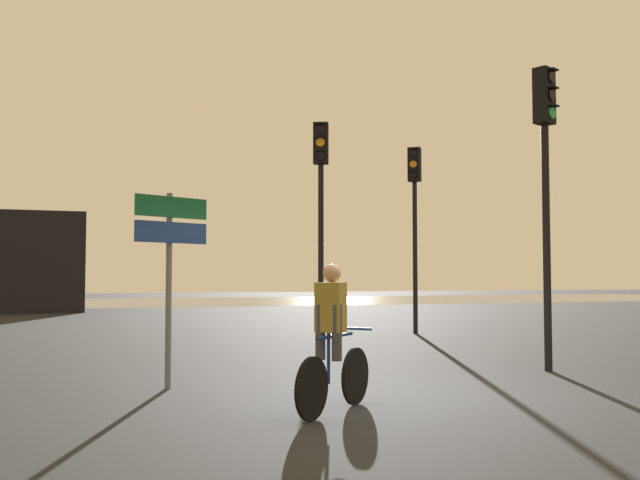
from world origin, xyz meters
The scene contains 7 objects.
ground_plane centered at (0.00, 0.00, 0.00)m, with size 120.00×120.00×0.00m, color black.
water_strip centered at (0.00, 34.89, 0.00)m, with size 80.00×16.00×0.01m, color slate.
traffic_light_far_right centered at (4.40, 8.78, 3.38)m, with size 0.41×0.42×4.90m.
traffic_light_near_right centered at (3.08, 1.37, 3.33)m, with size 0.39×0.41×4.82m.
traffic_light_center centered at (0.96, 6.33, 3.33)m, with size 0.39×0.41×4.82m.
direction_sign_post centered at (-2.79, 1.46, 1.79)m, with size 1.00×0.51×2.60m.
cyclist centered at (-1.31, -0.81, 0.82)m, with size 1.27×1.21×1.62m.
Camera 1 is at (-3.91, -8.16, 1.48)m, focal length 40.00 mm.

